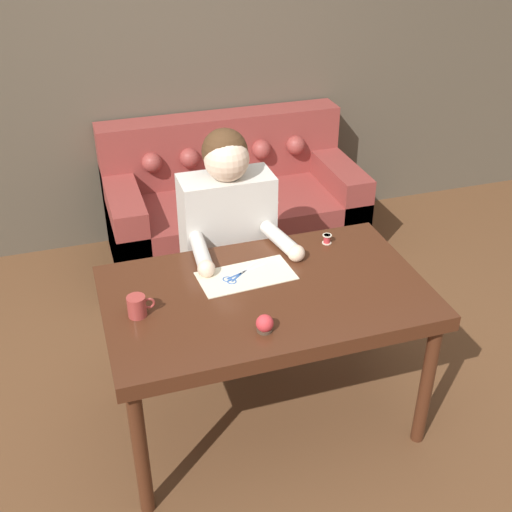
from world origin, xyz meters
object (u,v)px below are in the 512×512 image
dining_table (266,304)px  thread_spool (327,239)px  mug (137,306)px  couch (232,208)px  person (228,243)px  pin_cushion (265,324)px  scissors (237,276)px

dining_table → thread_spool: thread_spool is taller
thread_spool → mug: bearing=-162.4°
dining_table → couch: bearing=79.7°
couch → person: 1.08m
person → pin_cushion: bearing=-95.7°
dining_table → mug: 0.56m
scissors → pin_cushion: size_ratio=3.04×
couch → person: (-0.29, -0.99, 0.33)m
mug → dining_table: bearing=1.2°
couch → mug: bearing=-117.8°
thread_spool → scissors: bearing=-163.0°
person → pin_cushion: 0.85m
person → mug: 0.81m
scissors → pin_cushion: (-0.01, -0.40, 0.03)m
dining_table → scissors: size_ratio=6.35×
scissors → thread_spool: size_ratio=4.83×
thread_spool → pin_cushion: size_ratio=0.63×
person → couch: bearing=73.5°
pin_cushion → mug: bearing=151.2°
dining_table → couch: (0.28, 1.56, -0.34)m
dining_table → scissors: (-0.09, 0.14, 0.08)m
pin_cushion → dining_table: bearing=70.6°
dining_table → person: person is taller
person → thread_spool: person is taller
pin_cushion → scissors: bearing=89.1°
couch → pin_cushion: couch is taller
person → scissors: size_ratio=5.74×
dining_table → mug: (-0.55, -0.01, 0.12)m
couch → mug: (-0.83, -1.57, 0.46)m
couch → thread_spool: (0.12, -1.27, 0.44)m
scissors → thread_spool: 0.51m
couch → pin_cushion: size_ratio=22.75×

